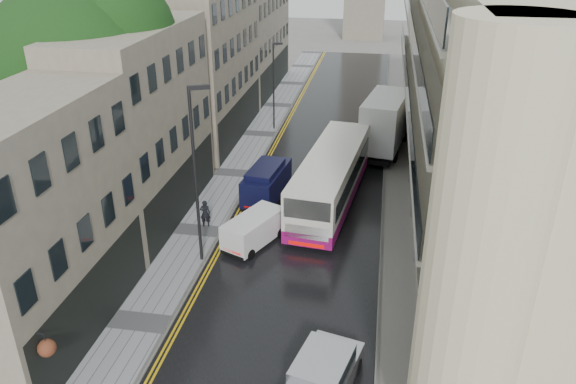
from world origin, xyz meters
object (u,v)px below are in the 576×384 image
(tree_near, at_px, (79,105))
(pedestrian, at_px, (205,213))
(white_van, at_px, (227,236))
(navy_van, at_px, (244,191))
(white_lorry, at_px, (365,130))
(lamp_post_far, at_px, (274,87))
(tree_far, at_px, (169,65))
(lamp_post_near, at_px, (196,179))
(cream_bus, at_px, (296,200))

(tree_near, relative_size, pedestrian, 8.49)
(white_van, height_order, navy_van, navy_van)
(white_lorry, xyz_separation_m, pedestrian, (-8.50, -12.19, -1.36))
(tree_near, height_order, lamp_post_far, tree_near)
(tree_far, height_order, navy_van, tree_far)
(tree_near, xyz_separation_m, lamp_post_near, (7.76, -3.72, -2.23))
(pedestrian, bearing_deg, tree_far, -73.37)
(pedestrian, bearing_deg, cream_bus, -178.04)
(white_van, xyz_separation_m, navy_van, (-0.25, 4.95, 0.35))
(tree_far, xyz_separation_m, white_lorry, (15.12, -1.05, -3.93))
(navy_van, relative_size, lamp_post_far, 0.67)
(pedestrian, distance_m, lamp_post_near, 5.20)
(white_lorry, bearing_deg, cream_bus, -96.99)
(cream_bus, bearing_deg, white_lorry, 79.53)
(lamp_post_near, xyz_separation_m, lamp_post_far, (-0.20, 20.98, -0.99))
(cream_bus, height_order, white_lorry, white_lorry)
(tree_far, xyz_separation_m, pedestrian, (6.61, -13.24, -5.29))
(white_van, xyz_separation_m, pedestrian, (-1.92, 2.27, 0.04))
(pedestrian, bearing_deg, white_lorry, -134.80)
(tree_near, xyz_separation_m, cream_bus, (12.06, 0.84, -5.24))
(cream_bus, xyz_separation_m, pedestrian, (-5.15, -1.08, -0.76))
(cream_bus, relative_size, white_lorry, 1.42)
(tree_far, xyz_separation_m, lamp_post_far, (7.26, 4.26, -2.51))
(tree_near, relative_size, lamp_post_far, 1.93)
(navy_van, bearing_deg, pedestrian, -115.25)
(tree_far, bearing_deg, white_van, -61.18)
(white_van, bearing_deg, tree_far, 142.85)
(pedestrian, bearing_deg, navy_van, -131.87)
(tree_far, bearing_deg, pedestrian, -63.46)
(white_van, bearing_deg, pedestrian, 154.27)
(cream_bus, bearing_deg, navy_van, 161.58)
(cream_bus, distance_m, lamp_post_far, 17.15)
(lamp_post_near, bearing_deg, lamp_post_far, 65.64)
(white_van, relative_size, navy_van, 0.81)
(white_van, xyz_separation_m, lamp_post_near, (-1.08, -1.20, 3.82))
(tree_near, relative_size, white_van, 3.60)
(tree_near, relative_size, lamp_post_near, 1.51)
(cream_bus, xyz_separation_m, white_van, (-3.22, -3.35, -0.81))
(white_van, relative_size, pedestrian, 2.36)
(white_lorry, xyz_separation_m, lamp_post_near, (-7.66, -15.66, 2.41))
(white_lorry, bearing_deg, pedestrian, -115.08)
(white_lorry, height_order, lamp_post_near, lamp_post_near)
(tree_near, distance_m, pedestrian, 9.16)
(tree_far, bearing_deg, navy_van, -51.88)
(navy_van, bearing_deg, tree_far, 134.83)
(white_lorry, xyz_separation_m, white_van, (-6.58, -14.46, -1.41))
(tree_far, distance_m, white_van, 18.50)
(navy_van, xyz_separation_m, lamp_post_near, (-0.83, -6.16, 3.47))
(navy_van, height_order, pedestrian, navy_van)
(pedestrian, height_order, lamp_post_far, lamp_post_far)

